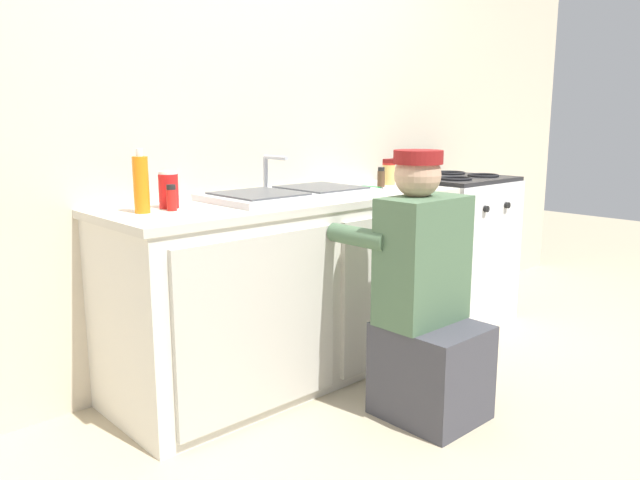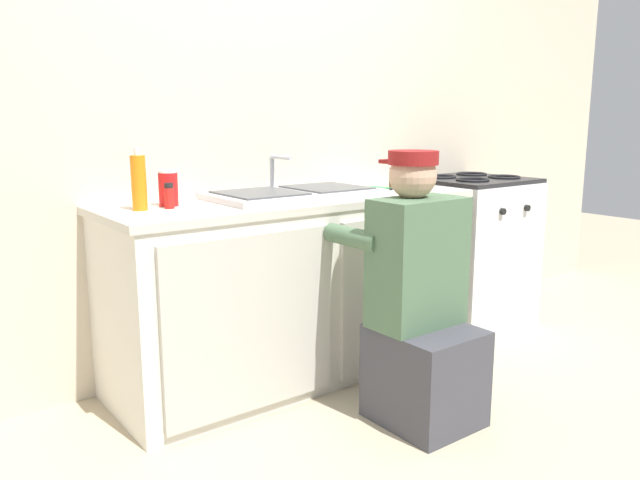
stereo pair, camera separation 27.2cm
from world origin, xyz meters
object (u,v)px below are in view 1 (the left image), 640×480
Objects in this scene: spice_bottle_pepper at (381,177)px; sink_double_basin at (291,193)px; stove_range at (450,248)px; spice_bottle_red at (172,198)px; soap_bottle_orange at (141,184)px; plumber_person at (425,308)px; cell_phone at (369,188)px; condiment_jar at (389,173)px; soda_cup_red at (169,190)px.

sink_double_basin is at bearing -178.07° from spice_bottle_pepper.
spice_bottle_red is at bearing 179.89° from stove_range.
soap_bottle_orange is 2.38× the size of spice_bottle_pepper.
stove_range is 1.95m from spice_bottle_red.
sink_double_basin reaches higher than spice_bottle_red.
stove_range is at bearing -0.11° from spice_bottle_red.
plumber_person reaches higher than cell_phone.
sink_double_basin is 7.62× the size of spice_bottle_red.
condiment_jar is at bearing 50.42° from plumber_person.
stove_range is (1.27, -0.00, -0.44)m from sink_double_basin.
plumber_person is 1.12m from spice_bottle_red.
spice_bottle_red is (0.11, -0.03, -0.06)m from soap_bottle_orange.
condiment_jar is 1.22× the size of spice_bottle_pepper.
condiment_jar is (1.50, 0.04, -0.05)m from soap_bottle_orange.
spice_bottle_red is 0.82× the size of condiment_jar.
soap_bottle_orange is at bearing -161.19° from soda_cup_red.
plumber_person is 7.89× the size of cell_phone.
sink_double_basin is 0.74m from soap_bottle_orange.
sink_double_basin is at bearing -0.12° from spice_bottle_red.
spice_bottle_red is at bearing 179.88° from sink_double_basin.
soda_cup_red reaches higher than spice_bottle_red.
plumber_person is at bearing -148.49° from stove_range.
stove_range is at bearing -7.76° from condiment_jar.
stove_range is 1.34m from plumber_person.
sink_double_basin is 0.72× the size of plumber_person.
soda_cup_red is (-1.12, 0.08, 0.07)m from cell_phone.
condiment_jar is at bearing -0.41° from soda_cup_red.
soda_cup_red is 1.24m from spice_bottle_pepper.
stove_range is 3.59× the size of soap_bottle_orange.
cell_phone is at bearing 60.21° from plumber_person.
cell_phone is 0.13m from spice_bottle_pepper.
soda_cup_red is at bearing 68.15° from spice_bottle_red.
sink_double_basin reaches higher than cell_phone.
spice_bottle_pepper is (1.27, 0.02, 0.00)m from spice_bottle_red.
soap_bottle_orange is 1.50m from condiment_jar.
condiment_jar reaches higher than spice_bottle_red.
soda_cup_red reaches higher than stove_range.
sink_double_basin is 0.53m from cell_phone.
plumber_person is 8.63× the size of condiment_jar.
soda_cup_red is at bearing 18.81° from soap_bottle_orange.
plumber_person is at bearing -129.58° from condiment_jar.
cell_phone is at bearing -169.00° from spice_bottle_pepper.
stove_range is 2.07m from soap_bottle_orange.
plumber_person reaches higher than spice_bottle_pepper.
stove_range is 8.54× the size of spice_bottle_pepper.
cell_phone is 1.12m from soda_cup_red.
spice_bottle_pepper is (0.65, 0.02, 0.03)m from sink_double_basin.
soda_cup_red is at bearing 172.62° from sink_double_basin.
condiment_jar is 0.84× the size of soda_cup_red.
spice_bottle_red is 0.08m from soda_cup_red.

